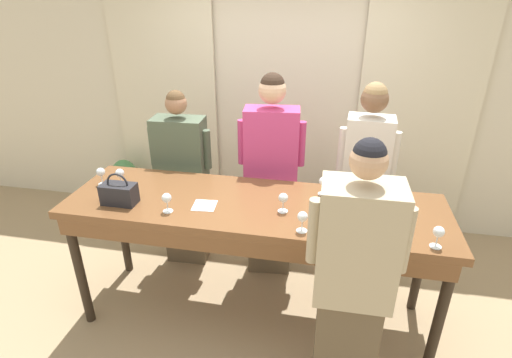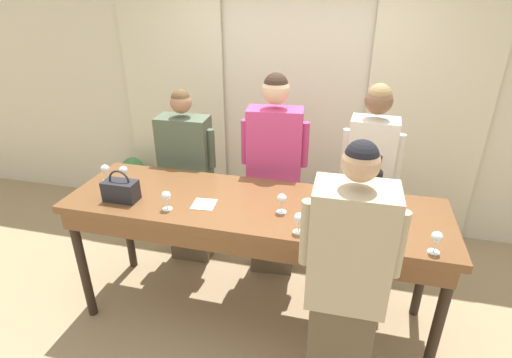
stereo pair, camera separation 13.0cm
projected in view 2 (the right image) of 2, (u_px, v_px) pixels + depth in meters
ground_plane at (254, 313)px, 3.29m from camera, size 18.00×18.00×0.00m
wall_back at (293, 97)px, 4.12m from camera, size 12.00×0.06×2.80m
curtain_panel_left at (175, 96)px, 4.37m from camera, size 1.13×0.03×2.69m
curtain_panel_right at (427, 113)px, 3.80m from camera, size 1.13×0.03×2.69m
tasting_bar at (252, 216)px, 2.86m from camera, size 2.71×0.80×1.04m
wine_bottle at (377, 182)px, 2.86m from camera, size 0.07×0.07×0.32m
handbag at (121, 190)px, 2.84m from camera, size 0.24×0.13×0.23m
wine_glass_front_left at (105, 170)px, 3.11m from camera, size 0.07×0.07×0.14m
wine_glass_front_mid at (123, 171)px, 3.09m from camera, size 0.07×0.07×0.14m
wine_glass_front_right at (363, 204)px, 2.62m from camera, size 0.07×0.07×0.14m
wine_glass_center_left at (437, 238)px, 2.27m from camera, size 0.07×0.07×0.14m
wine_glass_center_mid at (340, 218)px, 2.46m from camera, size 0.07×0.07×0.14m
wine_glass_center_right at (339, 203)px, 2.63m from camera, size 0.07×0.07×0.14m
wine_glass_back_left at (166, 197)px, 2.71m from camera, size 0.07×0.07×0.14m
wine_glass_back_mid at (299, 219)px, 2.45m from camera, size 0.07×0.07×0.14m
wine_glass_back_right at (400, 210)px, 2.55m from camera, size 0.07×0.07×0.14m
wine_glass_near_host at (324, 184)px, 2.89m from camera, size 0.07×0.07×0.14m
wine_glass_by_bottle at (282, 199)px, 2.68m from camera, size 0.07×0.07×0.14m
napkin at (204, 204)px, 2.81m from camera, size 0.17×0.17×0.00m
guest_olive_jacket at (187, 180)px, 3.64m from camera, size 0.56×0.26×1.67m
guest_pink_top at (274, 178)px, 3.41m from camera, size 0.56×0.28×1.84m
guest_cream_sweater at (367, 189)px, 3.25m from camera, size 0.47×0.26×1.80m
host_pouring at (345, 293)px, 2.20m from camera, size 0.53×0.28×1.80m
potted_plant at (135, 185)px, 4.67m from camera, size 0.31×0.31×0.68m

